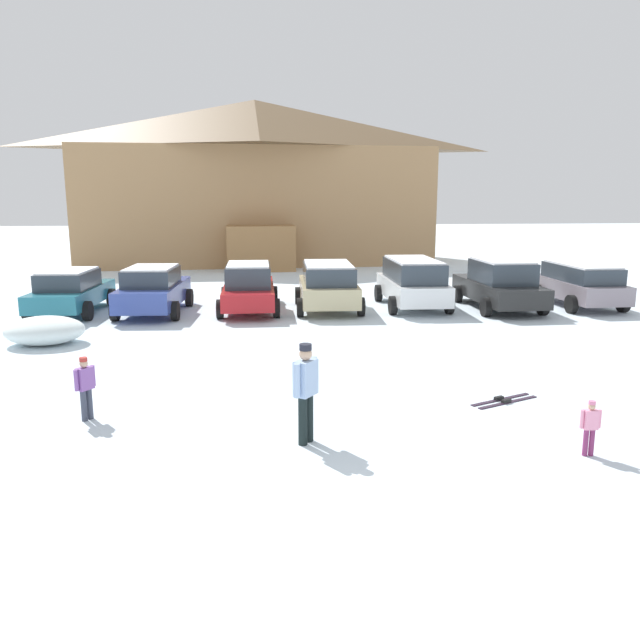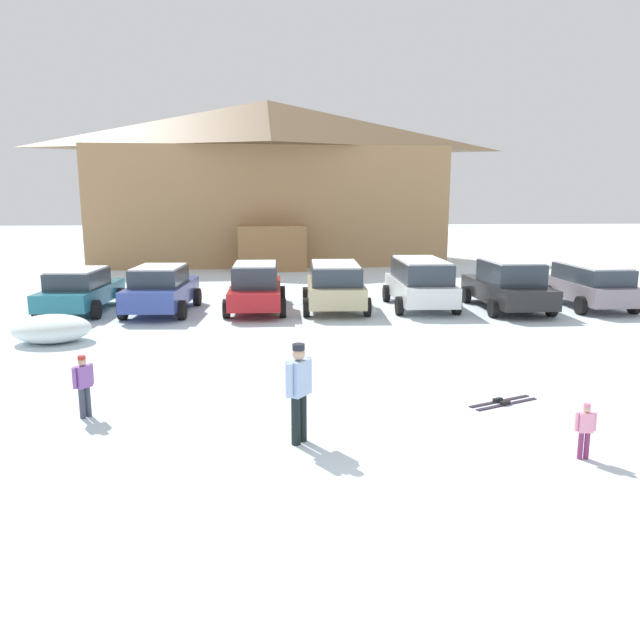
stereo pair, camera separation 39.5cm
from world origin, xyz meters
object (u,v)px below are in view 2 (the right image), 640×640
object	(u,v)px
parked_blue_hatchback	(161,289)
parked_grey_wagon	(590,284)
parked_beige_suv	(335,285)
skier_adult_in_blue_parka	(299,388)
parked_white_suv	(420,282)
pair_of_skis	(503,402)
skier_child_in_purple_jacket	(83,383)
ski_lodge	(268,181)
plowed_snow_pile	(51,329)
skier_child_in_pink_snowsuit	(585,428)
parked_red_sedan	(256,287)
parked_teal_hatchback	(80,290)
parked_black_sedan	(508,285)

from	to	relation	value
parked_blue_hatchback	parked_grey_wagon	distance (m)	15.20
parked_beige_suv	skier_adult_in_blue_parka	world-z (taller)	skier_adult_in_blue_parka
skier_adult_in_blue_parka	parked_white_suv	bearing A→B (deg)	68.59
parked_white_suv	skier_adult_in_blue_parka	xyz separation A→B (m)	(-4.78, -12.20, 0.00)
parked_white_suv	pair_of_skis	distance (m)	10.57
parked_blue_hatchback	skier_child_in_purple_jacket	xyz separation A→B (m)	(0.47, -10.43, -0.17)
ski_lodge	parked_blue_hatchback	world-z (taller)	ski_lodge
pair_of_skis	plowed_snow_pile	distance (m)	12.13
ski_lodge	skier_child_in_purple_jacket	distance (m)	27.85
parked_grey_wagon	plowed_snow_pile	size ratio (longest dim) A/B	1.98
skier_child_in_pink_snowsuit	plowed_snow_pile	distance (m)	13.84
parked_white_suv	parked_grey_wagon	distance (m)	6.11
parked_red_sedan	skier_child_in_purple_jacket	bearing A→B (deg)	-104.58
skier_adult_in_blue_parka	pair_of_skis	distance (m)	4.48
parked_teal_hatchback	plowed_snow_pile	bearing A→B (deg)	-82.80
parked_white_suv	skier_adult_in_blue_parka	size ratio (longest dim) A/B	2.67
parked_black_sedan	parked_red_sedan	bearing A→B (deg)	176.85
parked_white_suv	skier_child_in_pink_snowsuit	xyz separation A→B (m)	(-0.44, -13.14, -0.44)
pair_of_skis	plowed_snow_pile	bearing A→B (deg)	150.92
pair_of_skis	parked_grey_wagon	bearing A→B (deg)	55.90
pair_of_skis	parked_beige_suv	bearing A→B (deg)	102.87
ski_lodge	plowed_snow_pile	size ratio (longest dim) A/B	9.92
parked_red_sedan	parked_white_suv	size ratio (longest dim) A/B	1.05
skier_child_in_purple_jacket	parked_white_suv	bearing A→B (deg)	51.20
parked_red_sedan	plowed_snow_pile	xyz separation A→B (m)	(-5.47, -4.52, -0.46)
parked_white_suv	skier_child_in_pink_snowsuit	distance (m)	13.16
parked_red_sedan	skier_child_in_purple_jacket	distance (m)	11.01
parked_teal_hatchback	parked_white_suv	bearing A→B (deg)	0.06
parked_teal_hatchback	parked_red_sedan	world-z (taller)	parked_red_sedan
parked_blue_hatchback	skier_child_in_purple_jacket	distance (m)	10.44
pair_of_skis	plowed_snow_pile	world-z (taller)	plowed_snow_pile
parked_red_sedan	parked_beige_suv	distance (m)	2.78
parked_teal_hatchback	parked_grey_wagon	size ratio (longest dim) A/B	1.07
skier_child_in_purple_jacket	plowed_snow_pile	size ratio (longest dim) A/B	0.55
parked_red_sedan	parked_beige_suv	xyz separation A→B (m)	(2.78, -0.14, 0.06)
parked_teal_hatchback	parked_blue_hatchback	xyz separation A→B (m)	(2.81, -0.30, 0.05)
parked_black_sedan	plowed_snow_pile	xyz separation A→B (m)	(-14.35, -4.03, -0.50)
skier_adult_in_blue_parka	parked_red_sedan	bearing A→B (deg)	95.12
parked_black_sedan	pair_of_skis	distance (m)	10.65
parked_blue_hatchback	parked_black_sedan	distance (m)	12.12
skier_adult_in_blue_parka	pair_of_skis	world-z (taller)	skier_adult_in_blue_parka
ski_lodge	parked_grey_wagon	bearing A→B (deg)	-55.59
parked_white_suv	parked_black_sedan	distance (m)	3.07
parked_red_sedan	plowed_snow_pile	bearing A→B (deg)	-140.43
parked_red_sedan	skier_adult_in_blue_parka	world-z (taller)	parked_red_sedan
parked_blue_hatchback	skier_adult_in_blue_parka	distance (m)	12.65
parked_red_sedan	parked_teal_hatchback	bearing A→B (deg)	179.22
parked_beige_suv	parked_grey_wagon	bearing A→B (deg)	-1.13
plowed_snow_pile	parked_red_sedan	bearing A→B (deg)	39.57
parked_grey_wagon	ski_lodge	bearing A→B (deg)	124.41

